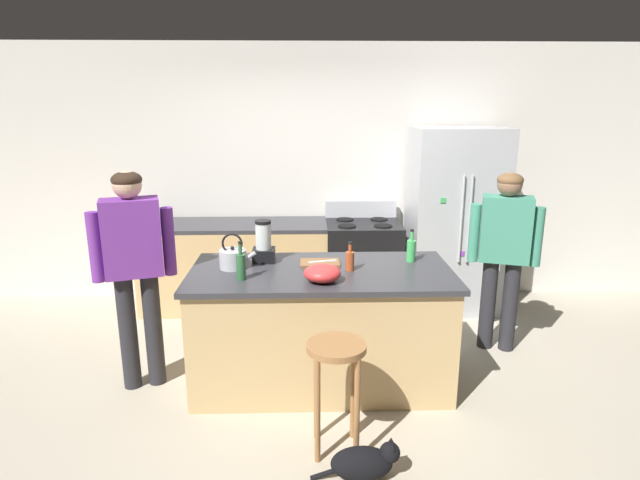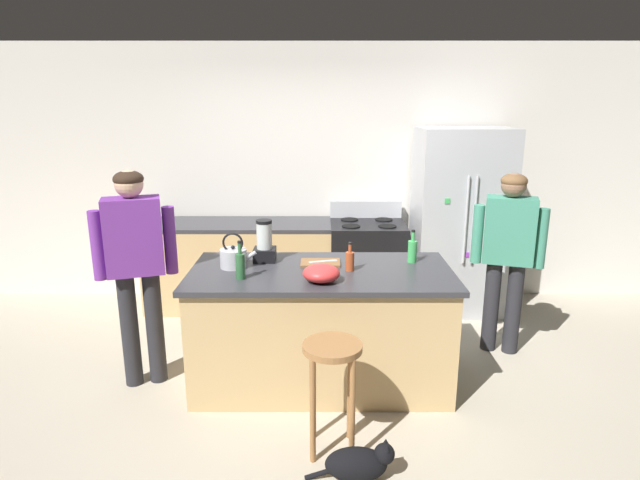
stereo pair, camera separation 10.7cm
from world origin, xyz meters
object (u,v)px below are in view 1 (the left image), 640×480
Objects in this scene: blender_appliance at (264,244)px; chef_knife at (323,261)px; person_by_island_left at (134,260)px; bar_stool at (336,369)px; bottle_olive_oil at (241,266)px; tea_kettle at (233,258)px; bottle_soda at (411,250)px; stove_range at (363,264)px; mixing_bowl at (323,273)px; cutting_board at (320,263)px; cat at (365,462)px; kitchen_island at (321,326)px; person_by_sink_right at (504,245)px; bottle_cooking_sauce at (350,260)px; refrigerator at (454,220)px.

chef_knife is (0.45, -0.09, -0.11)m from blender_appliance.
bar_stool is (1.42, -0.82, -0.45)m from person_by_island_left.
bar_stool is 1.05m from chef_knife.
bottle_olive_oil is 0.28m from tea_kettle.
tea_kettle reaches higher than bottle_soda.
stove_range is at bearing 54.49° from blender_appliance.
person_by_island_left is 0.71m from tea_kettle.
mixing_bowl reaches higher than bar_stool.
person_by_island_left is at bearing -164.73° from blender_appliance.
bottle_olive_oil is (0.79, -0.18, 0.01)m from person_by_island_left.
person_by_island_left reaches higher than chef_knife.
blender_appliance is 1.48× the size of chef_knife.
bottle_olive_oil is 0.66m from cutting_board.
tea_kettle is (-0.87, 1.18, 0.88)m from cat.
kitchen_island is 8.83× the size of chef_knife.
person_by_sink_right reaches higher than bottle_olive_oil.
stove_range is 0.70× the size of person_by_sink_right.
blender_appliance is at bearing 15.27° from person_by_island_left.
bottle_cooking_sauce is at bearing -5.28° from tea_kettle.
bottle_cooking_sauce is at bearing -20.74° from blender_appliance.
bottle_cooking_sauce is 0.72× the size of cutting_board.
person_by_sink_right is 1.61m from cutting_board.
tea_kettle is at bearing -142.42° from blender_appliance.
bottle_cooking_sauce reaches higher than bar_stool.
cat is (-1.19, -2.61, -0.83)m from refrigerator.
bottle_cooking_sauce is at bearing -156.84° from bottle_soda.
kitchen_island is at bearing -28.11° from blender_appliance.
blender_appliance reaches higher than kitchen_island.
blender_appliance is 1.18× the size of bottle_olive_oil.
person_by_island_left is at bearing 171.78° from chef_knife.
bottle_soda is at bearing 17.30° from bottle_olive_oil.
person_by_island_left is (-2.77, -1.52, 0.07)m from refrigerator.
stove_range is 1.69m from blender_appliance.
bottle_olive_oil reaches higher than bar_stool.
refrigerator is at bearing 43.80° from cutting_board.
chef_knife is (0.02, 0.00, 0.01)m from cutting_board.
mixing_bowl is at bearing -5.21° from bottle_olive_oil.
cat is 2.36× the size of chef_knife.
refrigerator is 2.24m from mixing_bowl.
person_by_island_left reaches higher than bottle_soda.
bottle_cooking_sauce is (-0.01, 1.10, 0.88)m from cat.
tea_kettle is at bearing -168.57° from person_by_sink_right.
bottle_cooking_sauce is at bearing 79.99° from bar_stool.
stove_range is 2.67m from cat.
bottle_soda is (0.49, 1.31, 0.89)m from cat.
tea_kettle is 0.66m from cutting_board.
refrigerator reaches higher than bar_stool.
tea_kettle is 0.68m from chef_knife.
chef_knife is at bearing 6.59° from person_by_island_left.
cat is at bearing -95.69° from chef_knife.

